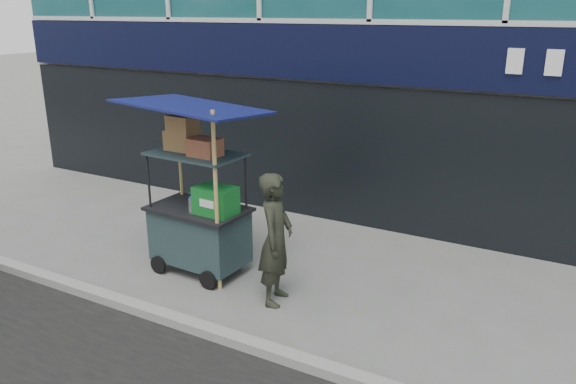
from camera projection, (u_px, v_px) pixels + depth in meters
The scene contains 4 objects.
ground at pixel (236, 333), 6.53m from camera, with size 80.00×80.00×0.00m, color #61615D.
curb at pixel (226, 337), 6.35m from camera, with size 80.00×0.18×0.12m, color gray.
vendor_cart at pixel (199, 214), 7.82m from camera, with size 1.89×1.38×2.48m.
vendor_man at pixel (276, 239), 6.99m from camera, with size 0.63×0.41×1.71m, color black.
Camera 1 is at (3.29, -4.69, 3.60)m, focal length 35.00 mm.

